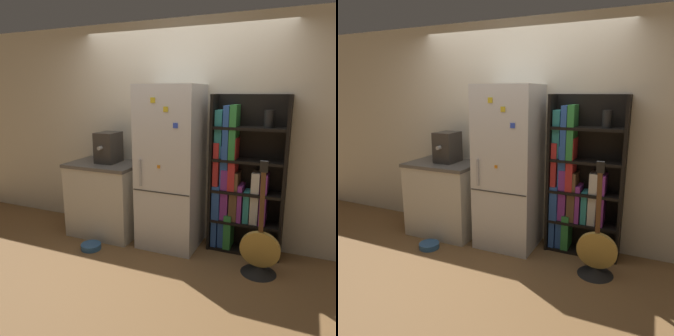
% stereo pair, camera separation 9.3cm
% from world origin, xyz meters
% --- Properties ---
extents(ground_plane, '(16.00, 16.00, 0.00)m').
position_xyz_m(ground_plane, '(0.00, 0.00, 0.00)').
color(ground_plane, olive).
extents(wall_back, '(8.00, 0.05, 2.60)m').
position_xyz_m(wall_back, '(0.00, 0.47, 1.30)').
color(wall_back, beige).
rests_on(wall_back, ground_plane).
extents(refrigerator, '(0.68, 0.60, 1.87)m').
position_xyz_m(refrigerator, '(-0.00, 0.16, 0.93)').
color(refrigerator, silver).
rests_on(refrigerator, ground_plane).
extents(bookshelf, '(0.81, 0.28, 1.77)m').
position_xyz_m(bookshelf, '(0.76, 0.33, 0.81)').
color(bookshelf, black).
rests_on(bookshelf, ground_plane).
extents(kitchen_counter, '(0.87, 0.64, 0.93)m').
position_xyz_m(kitchen_counter, '(-0.88, 0.14, 0.47)').
color(kitchen_counter, beige).
rests_on(kitchen_counter, ground_plane).
extents(espresso_machine, '(0.25, 0.36, 0.38)m').
position_xyz_m(espresso_machine, '(-0.85, 0.18, 1.12)').
color(espresso_machine, '#38332D').
rests_on(espresso_machine, kitchen_counter).
extents(guitar, '(0.40, 0.36, 1.19)m').
position_xyz_m(guitar, '(1.08, -0.11, 0.17)').
color(guitar, black).
rests_on(guitar, ground_plane).
extents(pet_bowl, '(0.23, 0.23, 0.06)m').
position_xyz_m(pet_bowl, '(-0.80, -0.34, 0.04)').
color(pet_bowl, '#3366A5').
rests_on(pet_bowl, ground_plane).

